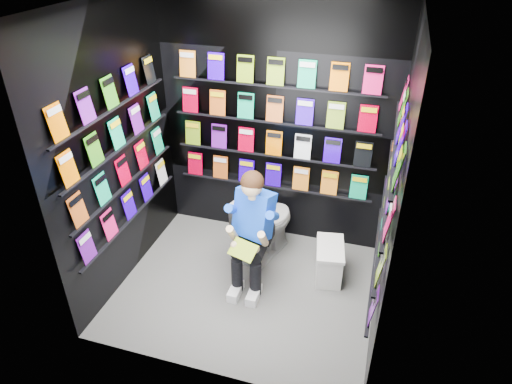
% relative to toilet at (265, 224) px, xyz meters
% --- Properties ---
extents(floor, '(2.40, 2.40, 0.00)m').
position_rel_toilet_xyz_m(floor, '(-0.02, -0.59, -0.37)').
color(floor, '#575755').
rests_on(floor, ground).
extents(ceiling, '(2.40, 2.40, 0.00)m').
position_rel_toilet_xyz_m(ceiling, '(-0.02, -0.59, 2.23)').
color(ceiling, white).
rests_on(ceiling, floor).
extents(wall_back, '(2.40, 0.04, 2.60)m').
position_rel_toilet_xyz_m(wall_back, '(-0.02, 0.41, 0.93)').
color(wall_back, black).
rests_on(wall_back, floor).
extents(wall_front, '(2.40, 0.04, 2.60)m').
position_rel_toilet_xyz_m(wall_front, '(-0.02, -1.59, 0.93)').
color(wall_front, black).
rests_on(wall_front, floor).
extents(wall_left, '(0.04, 2.00, 2.60)m').
position_rel_toilet_xyz_m(wall_left, '(-1.22, -0.59, 0.93)').
color(wall_left, black).
rests_on(wall_left, floor).
extents(wall_right, '(0.04, 2.00, 2.60)m').
position_rel_toilet_xyz_m(wall_right, '(1.18, -0.59, 0.93)').
color(wall_right, black).
rests_on(wall_right, floor).
extents(comics_back, '(2.10, 0.06, 1.37)m').
position_rel_toilet_xyz_m(comics_back, '(-0.02, 0.38, 0.94)').
color(comics_back, '#C85619').
rests_on(comics_back, wall_back).
extents(comics_left, '(0.06, 1.70, 1.37)m').
position_rel_toilet_xyz_m(comics_left, '(-1.19, -0.59, 0.94)').
color(comics_left, '#C85619').
rests_on(comics_left, wall_left).
extents(comics_right, '(0.06, 1.70, 1.37)m').
position_rel_toilet_xyz_m(comics_right, '(1.15, -0.59, 0.94)').
color(comics_right, '#C85619').
rests_on(comics_right, wall_right).
extents(toilet, '(0.62, 0.84, 0.73)m').
position_rel_toilet_xyz_m(toilet, '(0.00, 0.00, 0.00)').
color(toilet, white).
rests_on(toilet, floor).
extents(longbox, '(0.31, 0.47, 0.33)m').
position_rel_toilet_xyz_m(longbox, '(0.71, -0.18, -0.20)').
color(longbox, silver).
rests_on(longbox, floor).
extents(longbox_lid, '(0.34, 0.50, 0.03)m').
position_rel_toilet_xyz_m(longbox_lid, '(0.71, -0.18, -0.02)').
color(longbox_lid, silver).
rests_on(longbox_lid, longbox).
extents(reader, '(0.66, 0.80, 1.28)m').
position_rel_toilet_xyz_m(reader, '(0.00, -0.38, 0.37)').
color(reader, '#0837C2').
rests_on(reader, toilet).
extents(held_comic, '(0.28, 0.21, 0.11)m').
position_rel_toilet_xyz_m(held_comic, '(-0.00, -0.73, 0.21)').
color(held_comic, green).
rests_on(held_comic, reader).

